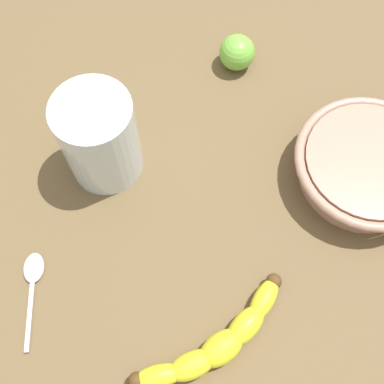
{
  "coord_description": "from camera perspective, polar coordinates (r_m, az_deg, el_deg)",
  "views": [
    {
      "loc": [
        23.49,
        -2.52,
        58.8
      ],
      "look_at": [
        -0.64,
        -2.74,
        5.0
      ],
      "focal_mm": 45.81,
      "sensor_mm": 36.0,
      "label": 1
    }
  ],
  "objects": [
    {
      "name": "teaspoon",
      "position": [
        0.6,
        -18.0,
        -9.03
      ],
      "size": [
        11.26,
        2.6,
        0.8
      ],
      "rotation": [
        0.0,
        0.0,
        3.2
      ],
      "color": "silver",
      "rests_on": "wooden_tabletop"
    },
    {
      "name": "ceramic_bowl",
      "position": [
        0.63,
        19.65,
        2.87
      ],
      "size": [
        18.06,
        18.06,
        4.75
      ],
      "color": "tan",
      "rests_on": "wooden_tabletop"
    },
    {
      "name": "lime_fruit",
      "position": [
        0.7,
        5.26,
        15.87
      ],
      "size": [
        4.91,
        4.91,
        4.91
      ],
      "primitive_type": "sphere",
      "color": "#75C142",
      "rests_on": "wooden_tabletop"
    },
    {
      "name": "banana",
      "position": [
        0.55,
        2.97,
        -17.11
      ],
      "size": [
        12.66,
        16.88,
        3.25
      ],
      "rotation": [
        0.0,
        0.0,
        2.19
      ],
      "color": "yellow",
      "rests_on": "wooden_tabletop"
    },
    {
      "name": "wooden_tabletop",
      "position": [
        0.62,
        2.53,
        -1.89
      ],
      "size": [
        120.0,
        120.0,
        3.0
      ],
      "primitive_type": "cube",
      "color": "brown",
      "rests_on": "ground"
    },
    {
      "name": "smoothie_glass",
      "position": [
        0.59,
        -10.64,
        5.94
      ],
      "size": [
        9.16,
        9.16,
        12.34
      ],
      "color": "silver",
      "rests_on": "wooden_tabletop"
    }
  ]
}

